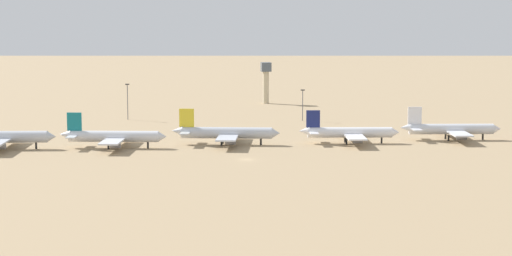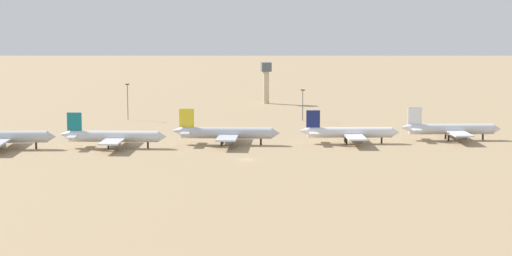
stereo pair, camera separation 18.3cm
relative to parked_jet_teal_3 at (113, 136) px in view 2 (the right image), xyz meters
The scene contains 10 objects.
ground 53.54m from the parked_jet_teal_3, 35.90° to the right, with size 4000.00×4000.00×0.00m, color #9E8460.
ridge_west 953.71m from the parked_jet_teal_3, 87.35° to the left, with size 344.98×210.88×81.99m, color slate.
ridge_center 1160.19m from the parked_jet_teal_3, 64.58° to the left, with size 255.19×198.04×74.92m, color slate.
parked_jet_teal_3 is the anchor object (origin of this frame).
parked_jet_yellow_4 40.24m from the parked_jet_teal_3, ahead, with size 39.37×33.66×13.07m.
parked_jet_navy_5 85.22m from the parked_jet_teal_3, ahead, with size 37.01×31.39×12.23m.
parked_jet_white_6 125.07m from the parked_jet_teal_3, ahead, with size 38.09×32.28×12.58m.
control_tower 165.52m from the parked_jet_teal_3, 61.87° to the left, with size 5.20×5.20×21.78m.
light_pole_west 107.05m from the parked_jet_teal_3, 39.84° to the left, with size 1.80×0.50×13.92m.
light_pole_mid 84.05m from the parked_jet_teal_3, 86.39° to the left, with size 1.80×0.50×16.19m.
Camera 2 is at (-37.10, -274.39, 46.57)m, focal length 60.68 mm.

